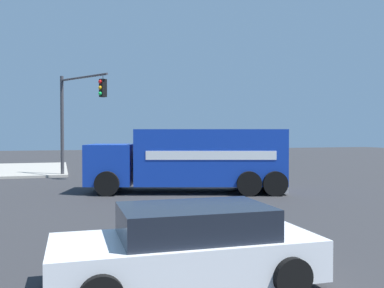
% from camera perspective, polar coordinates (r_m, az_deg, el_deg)
% --- Properties ---
extents(ground_plane, '(100.00, 100.00, 0.00)m').
position_cam_1_polar(ground_plane, '(20.15, 3.10, -5.75)').
color(ground_plane, '#2B2B2D').
extents(delivery_truck, '(4.95, 8.65, 2.68)m').
position_cam_1_polar(delivery_truck, '(18.11, 0.07, -2.03)').
color(delivery_truck, '#1438AD').
rests_on(delivery_truck, ground).
extents(traffic_light_primary, '(3.68, 2.41, 5.76)m').
position_cam_1_polar(traffic_light_primary, '(24.87, -15.48, 4.64)').
color(traffic_light_primary, '#38383D').
rests_on(traffic_light_primary, sidewalk_corner_far).
extents(pickup_black, '(2.26, 5.20, 1.38)m').
position_cam_1_polar(pickup_black, '(29.46, 1.23, -2.09)').
color(pickup_black, black).
rests_on(pickup_black, ground).
extents(sedan_white, '(2.11, 4.34, 1.31)m').
position_cam_1_polar(sedan_white, '(7.08, -0.53, -13.82)').
color(sedan_white, white).
rests_on(sedan_white, ground).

